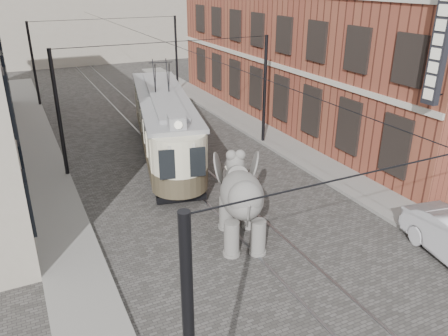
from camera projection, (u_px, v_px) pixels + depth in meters
ground at (228, 205)px, 18.67m from camera, size 120.00×120.00×0.00m
tram_rails at (228, 205)px, 18.67m from camera, size 1.54×80.00×0.02m
sidewalk_right at (342, 178)px, 21.04m from camera, size 2.00×60.00×0.15m
sidewalk_left at (66, 241)px, 16.04m from camera, size 2.00×60.00×0.15m
brick_building at (321, 25)px, 28.15m from camera, size 8.00×26.00×12.00m
catenary at (179, 107)px, 21.54m from camera, size 11.00×30.20×6.00m
tram at (163, 109)px, 23.29m from camera, size 5.15×12.60×4.90m
elephant at (242, 205)px, 15.68m from camera, size 3.98×5.22×2.83m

